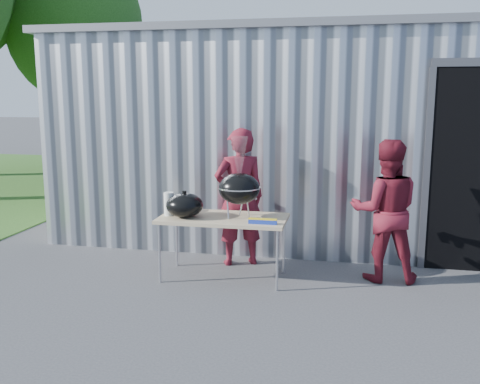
% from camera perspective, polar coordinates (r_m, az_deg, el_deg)
% --- Properties ---
extents(ground, '(80.00, 80.00, 0.00)m').
position_cam_1_polar(ground, '(5.74, -0.54, -11.95)').
color(ground, '#3F3F41').
extents(building, '(8.20, 6.20, 3.10)m').
position_cam_1_polar(building, '(9.79, 10.51, 6.50)').
color(building, silver).
rests_on(building, ground).
extents(tree_far, '(3.74, 3.74, 6.19)m').
position_cam_1_polar(tree_far, '(16.21, -17.19, 16.55)').
color(tree_far, '#442D19').
rests_on(tree_far, ground).
extents(folding_table, '(1.50, 0.75, 0.75)m').
position_cam_1_polar(folding_table, '(6.34, -1.80, -3.02)').
color(folding_table, tan).
rests_on(folding_table, ground).
extents(kettle_grill, '(0.49, 0.49, 0.95)m').
position_cam_1_polar(kettle_grill, '(6.20, -0.08, 0.96)').
color(kettle_grill, black).
rests_on(kettle_grill, folding_table).
extents(grill_lid, '(0.44, 0.44, 0.32)m').
position_cam_1_polar(grill_lid, '(6.32, -5.93, -1.41)').
color(grill_lid, black).
rests_on(grill_lid, folding_table).
extents(paper_towels, '(0.12, 0.12, 0.28)m').
position_cam_1_polar(paper_towels, '(6.43, -7.59, -1.26)').
color(paper_towels, white).
rests_on(paper_towels, folding_table).
extents(white_tub, '(0.20, 0.15, 0.10)m').
position_cam_1_polar(white_tub, '(6.66, -5.97, -1.60)').
color(white_tub, white).
rests_on(white_tub, folding_table).
extents(foil_box, '(0.32, 0.05, 0.06)m').
position_cam_1_polar(foil_box, '(5.98, 2.43, -3.14)').
color(foil_box, '#1931A4').
rests_on(foil_box, folding_table).
extents(person_cook, '(0.76, 0.65, 1.77)m').
position_cam_1_polar(person_cook, '(6.82, -0.07, -0.55)').
color(person_cook, maroon).
rests_on(person_cook, ground).
extents(person_bystander, '(0.86, 0.70, 1.67)m').
position_cam_1_polar(person_bystander, '(6.48, 15.25, -1.94)').
color(person_bystander, maroon).
rests_on(person_bystander, ground).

